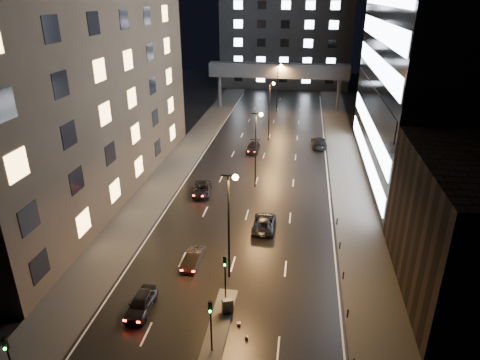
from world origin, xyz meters
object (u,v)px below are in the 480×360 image
at_px(car_away_d, 253,147).
at_px(utility_cabinet, 227,306).
at_px(car_toward_b, 319,142).
at_px(car_away_a, 141,303).
at_px(car_away_c, 202,189).
at_px(car_away_b, 193,259).
at_px(car_toward_a, 264,223).

distance_m(car_away_d, utility_cabinet, 38.63).
relative_size(car_toward_b, utility_cabinet, 4.44).
xyz_separation_m(car_away_a, car_away_c, (-0.24, 22.28, -0.07)).
height_order(car_away_a, utility_cabinet, car_away_a).
distance_m(car_away_b, car_toward_b, 38.31).
distance_m(car_away_d, car_toward_a, 24.88).
height_order(car_away_b, utility_cabinet, utility_cabinet).
xyz_separation_m(car_away_c, utility_cabinet, (7.20, -21.58, 0.12)).
height_order(car_toward_a, car_toward_b, car_toward_b).
relative_size(car_away_b, car_toward_a, 0.76).
height_order(car_away_d, car_toward_b, car_toward_b).
height_order(car_away_b, car_toward_b, car_toward_b).
bearing_deg(car_away_a, car_toward_b, 71.10).
xyz_separation_m(car_away_c, car_away_d, (4.55, 16.96, 0.02)).
bearing_deg(car_away_b, car_away_d, 90.78).
height_order(car_away_d, car_toward_a, car_toward_a).
distance_m(car_away_a, car_away_b, 7.37).
height_order(car_away_c, utility_cabinet, utility_cabinet).
relative_size(car_away_b, car_toward_b, 0.69).
bearing_deg(car_away_d, car_toward_b, 20.82).
bearing_deg(car_away_a, car_away_d, 83.93).
xyz_separation_m(car_away_a, car_away_b, (2.55, 6.92, -0.09)).
bearing_deg(car_away_d, utility_cabinet, -85.55).
distance_m(car_away_c, car_away_d, 17.56).
bearing_deg(car_away_b, car_toward_b, 75.01).
height_order(car_away_a, car_toward_a, car_away_a).
distance_m(car_away_a, car_toward_b, 45.69).
relative_size(car_away_b, car_away_d, 0.82).
xyz_separation_m(car_away_d, car_toward_a, (4.19, -24.52, 0.02)).
bearing_deg(car_toward_a, car_away_c, -40.98).
distance_m(car_away_c, car_toward_a, 11.56).
height_order(car_away_b, car_away_d, car_away_d).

